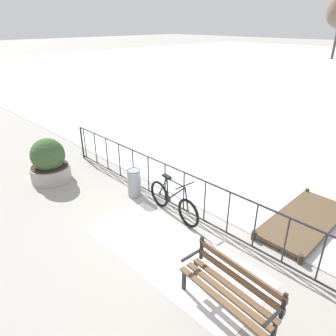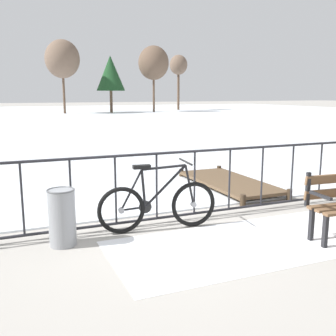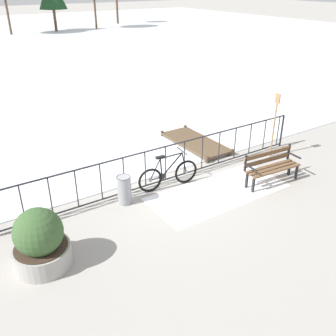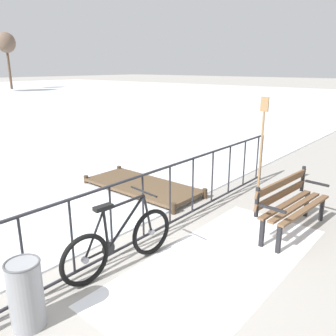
{
  "view_description": "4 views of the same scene",
  "coord_description": "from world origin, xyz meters",
  "px_view_note": "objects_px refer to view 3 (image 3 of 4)",
  "views": [
    {
      "loc": [
        4.16,
        -4.56,
        4.08
      ],
      "look_at": [
        -0.81,
        0.29,
        0.78
      ],
      "focal_mm": 33.13,
      "sensor_mm": 36.0,
      "label": 1
    },
    {
      "loc": [
        -2.03,
        -5.25,
        1.9
      ],
      "look_at": [
        0.29,
        0.26,
        0.77
      ],
      "focal_mm": 42.36,
      "sensor_mm": 36.0,
      "label": 2
    },
    {
      "loc": [
        -4.84,
        -7.48,
        4.94
      ],
      "look_at": [
        -0.41,
        -0.75,
        0.86
      ],
      "focal_mm": 40.08,
      "sensor_mm": 36.0,
      "label": 3
    },
    {
      "loc": [
        -2.75,
        -3.31,
        2.55
      ],
      "look_at": [
        1.39,
        0.17,
        0.95
      ],
      "focal_mm": 37.0,
      "sensor_mm": 36.0,
      "label": 4
    }
  ],
  "objects_px": {
    "bicycle_near_railing": "(168,175)",
    "trash_bin": "(124,190)",
    "park_bench": "(271,165)",
    "oar_upright": "(275,121)",
    "planter_with_shrub": "(40,242)"
  },
  "relations": [
    {
      "from": "bicycle_near_railing",
      "to": "trash_bin",
      "type": "distance_m",
      "value": 1.33
    },
    {
      "from": "bicycle_near_railing",
      "to": "oar_upright",
      "type": "relative_size",
      "value": 0.86
    },
    {
      "from": "park_bench",
      "to": "oar_upright",
      "type": "relative_size",
      "value": 0.82
    },
    {
      "from": "trash_bin",
      "to": "oar_upright",
      "type": "relative_size",
      "value": 0.37
    },
    {
      "from": "bicycle_near_railing",
      "to": "planter_with_shrub",
      "type": "height_order",
      "value": "planter_with_shrub"
    },
    {
      "from": "planter_with_shrub",
      "to": "trash_bin",
      "type": "relative_size",
      "value": 1.68
    },
    {
      "from": "bicycle_near_railing",
      "to": "planter_with_shrub",
      "type": "xyz_separation_m",
      "value": [
        -3.67,
        -1.2,
        0.18
      ]
    },
    {
      "from": "bicycle_near_railing",
      "to": "park_bench",
      "type": "height_order",
      "value": "bicycle_near_railing"
    },
    {
      "from": "planter_with_shrub",
      "to": "oar_upright",
      "type": "bearing_deg",
      "value": 8.3
    },
    {
      "from": "bicycle_near_railing",
      "to": "park_bench",
      "type": "bearing_deg",
      "value": -26.99
    },
    {
      "from": "park_bench",
      "to": "bicycle_near_railing",
      "type": "bearing_deg",
      "value": 153.01
    },
    {
      "from": "bicycle_near_railing",
      "to": "oar_upright",
      "type": "distance_m",
      "value": 3.79
    },
    {
      "from": "park_bench",
      "to": "oar_upright",
      "type": "height_order",
      "value": "oar_upright"
    },
    {
      "from": "park_bench",
      "to": "planter_with_shrub",
      "type": "height_order",
      "value": "planter_with_shrub"
    },
    {
      "from": "park_bench",
      "to": "trash_bin",
      "type": "distance_m",
      "value": 3.96
    }
  ]
}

